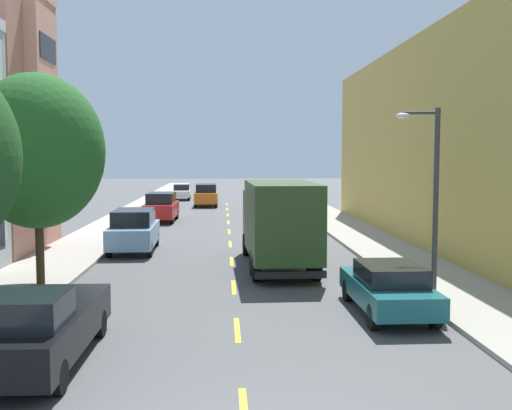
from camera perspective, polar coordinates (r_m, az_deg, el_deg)
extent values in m
plane|color=#4C4C4F|center=(38.33, -2.57, -1.95)|extent=(160.00, 160.00, 0.00)
cube|color=#A39E93|center=(36.96, -13.63, -2.21)|extent=(3.20, 120.00, 0.14)
cube|color=#A39E93|center=(37.09, 8.50, -2.10)|extent=(3.20, 120.00, 0.14)
cube|color=yellow|center=(15.70, -1.77, -11.57)|extent=(0.14, 2.20, 0.01)
cube|color=yellow|center=(20.55, -2.10, -7.68)|extent=(0.14, 2.20, 0.01)
cube|color=yellow|center=(25.46, -2.30, -5.28)|extent=(0.14, 2.20, 0.01)
cube|color=yellow|center=(30.40, -2.43, -3.66)|extent=(0.14, 2.20, 0.01)
cube|color=yellow|center=(35.35, -2.53, -2.50)|extent=(0.14, 2.20, 0.01)
cube|color=yellow|center=(40.32, -2.60, -1.62)|extent=(0.14, 2.20, 0.01)
cube|color=yellow|center=(45.29, -2.66, -0.93)|extent=(0.14, 2.20, 0.01)
cube|color=yellow|center=(50.27, -2.70, -0.38)|extent=(0.14, 2.20, 0.01)
cube|color=yellow|center=(55.25, -2.74, 0.07)|extent=(0.14, 2.20, 0.01)
cube|color=#E19B83|center=(29.34, -19.29, 8.20)|extent=(0.55, 3.24, 9.16)
cube|color=#1E232D|center=(29.29, -18.52, -0.06)|extent=(0.04, 2.46, 1.10)
cube|color=#1E232D|center=(29.23, -18.69, 6.84)|extent=(0.04, 2.46, 1.10)
cube|color=#1E232D|center=(29.59, -18.88, 13.67)|extent=(0.04, 2.46, 1.10)
cylinder|color=#47331E|center=(21.38, -19.57, -3.69)|extent=(0.27, 0.27, 2.50)
ellipsoid|color=#235B23|center=(21.17, -19.80, 4.77)|extent=(4.36, 4.36, 5.07)
cylinder|color=#38383D|center=(19.24, 16.47, 0.25)|extent=(0.16, 0.16, 5.68)
cylinder|color=#38383D|center=(19.05, 15.08, 8.34)|extent=(1.10, 0.10, 0.10)
ellipsoid|color=silver|center=(18.90, 13.62, 8.09)|extent=(0.44, 0.28, 0.20)
cube|color=#2D471E|center=(22.85, 2.35, -1.29)|extent=(2.54, 5.71, 2.73)
cube|color=#2D471E|center=(26.81, 1.34, -0.99)|extent=(2.35, 1.96, 2.20)
cube|color=black|center=(27.66, 1.15, 0.19)|extent=(2.02, 0.13, 0.97)
cube|color=black|center=(20.40, 3.27, -6.55)|extent=(2.40, 0.22, 0.24)
cylinder|color=black|center=(27.14, 3.55, -3.65)|extent=(0.30, 0.97, 0.96)
cylinder|color=black|center=(26.93, -0.93, -3.71)|extent=(0.30, 0.97, 0.96)
cylinder|color=black|center=(21.64, 5.66, -5.79)|extent=(0.30, 0.97, 0.96)
cylinder|color=black|center=(21.37, 0.03, -5.90)|extent=(0.30, 0.97, 0.96)
cylinder|color=black|center=(22.70, 5.17, -5.29)|extent=(0.30, 0.97, 0.96)
cylinder|color=black|center=(22.45, -0.20, -5.39)|extent=(0.30, 0.97, 0.96)
cube|color=black|center=(13.93, -19.65, -10.85)|extent=(2.05, 5.32, 0.80)
cube|color=black|center=(12.68, -21.29, -9.16)|extent=(1.77, 1.61, 0.60)
cylinder|color=black|center=(12.15, -18.01, -15.08)|extent=(0.23, 0.66, 0.66)
cylinder|color=black|center=(15.95, -20.79, -10.40)|extent=(0.23, 0.66, 0.66)
cylinder|color=black|center=(15.50, -14.41, -10.68)|extent=(0.23, 0.66, 0.66)
cube|color=silver|center=(61.29, -6.98, 1.09)|extent=(1.85, 4.05, 0.62)
cube|color=black|center=(61.73, -6.97, 1.66)|extent=(1.58, 1.72, 0.55)
cylinder|color=black|center=(59.99, -7.76, 0.71)|extent=(0.24, 0.67, 0.66)
cylinder|color=black|center=(59.92, -6.31, 0.72)|extent=(0.24, 0.67, 0.66)
cylinder|color=black|center=(62.70, -7.63, 0.88)|extent=(0.24, 0.67, 0.66)
cylinder|color=black|center=(62.64, -6.24, 0.89)|extent=(0.24, 0.67, 0.66)
cube|color=#194C28|center=(46.21, 2.70, 0.08)|extent=(2.13, 5.35, 0.80)
cube|color=black|center=(47.31, 2.53, 1.04)|extent=(1.80, 1.63, 0.60)
cylinder|color=black|center=(48.14, 3.48, -0.21)|extent=(0.24, 0.67, 0.66)
cylinder|color=black|center=(47.93, 1.38, -0.23)|extent=(0.24, 0.67, 0.66)
cylinder|color=black|center=(44.59, 4.13, -0.60)|extent=(0.24, 0.67, 0.66)
cylinder|color=black|center=(44.36, 1.85, -0.62)|extent=(0.24, 0.67, 0.66)
cube|color=#7A9EC6|center=(28.50, -11.35, -2.73)|extent=(2.05, 4.84, 0.90)
cube|color=black|center=(28.41, -11.38, -1.13)|extent=(1.77, 2.82, 0.70)
cylinder|color=black|center=(27.08, -13.58, -4.11)|extent=(0.23, 0.66, 0.66)
cylinder|color=black|center=(26.86, -9.93, -4.12)|extent=(0.23, 0.66, 0.66)
cylinder|color=black|center=(30.28, -12.59, -3.18)|extent=(0.23, 0.66, 0.66)
cylinder|color=black|center=(30.07, -9.32, -3.18)|extent=(0.23, 0.66, 0.66)
cube|color=#195B60|center=(17.46, 12.22, -7.89)|extent=(1.84, 4.52, 0.60)
cube|color=black|center=(17.14, 12.46, -6.25)|extent=(1.60, 2.17, 0.50)
cylinder|color=black|center=(19.18, 13.25, -7.70)|extent=(0.23, 0.66, 0.66)
cylinder|color=black|center=(18.79, 8.58, -7.88)|extent=(0.23, 0.66, 0.66)
cylinder|color=black|center=(16.36, 16.39, -9.91)|extent=(0.23, 0.66, 0.66)
cylinder|color=black|center=(15.90, 10.95, -10.23)|extent=(0.23, 0.66, 0.66)
cube|color=#AD1E1E|center=(41.21, -8.85, -0.45)|extent=(2.04, 4.84, 0.90)
cube|color=black|center=(41.15, -8.86, 0.66)|extent=(1.77, 2.82, 0.70)
cylinder|color=black|center=(39.76, -10.36, -1.30)|extent=(0.23, 0.66, 0.66)
cylinder|color=black|center=(39.54, -7.88, -1.30)|extent=(0.23, 0.66, 0.66)
cylinder|color=black|center=(42.98, -9.73, -0.85)|extent=(0.23, 0.66, 0.66)
cylinder|color=black|center=(42.78, -7.43, -0.85)|extent=(0.23, 0.66, 0.66)
cube|color=orange|center=(53.30, -4.66, 0.73)|extent=(1.95, 4.80, 0.90)
cube|color=black|center=(53.25, -4.67, 1.59)|extent=(1.72, 2.78, 0.70)
cylinder|color=black|center=(51.74, -5.67, 0.11)|extent=(0.22, 0.66, 0.66)
cylinder|color=black|center=(51.69, -3.75, 0.12)|extent=(0.22, 0.66, 0.66)
cylinder|color=black|center=(54.99, -5.52, 0.37)|extent=(0.22, 0.66, 0.66)
cylinder|color=black|center=(54.94, -3.71, 0.38)|extent=(0.22, 0.66, 0.66)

